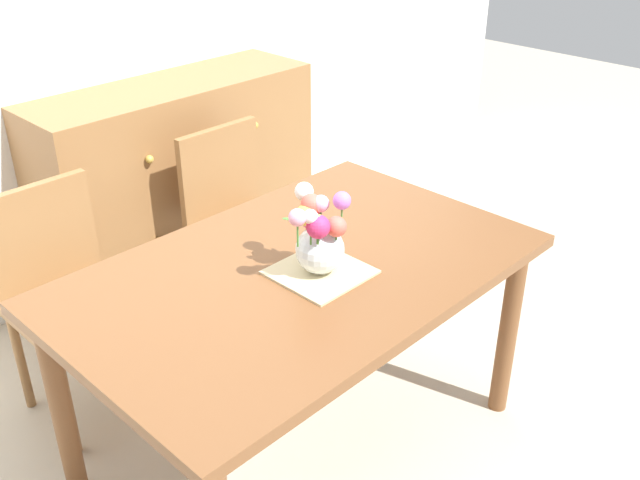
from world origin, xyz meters
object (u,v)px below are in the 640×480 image
dining_table (299,291)px  flower_vase (318,235)px  dresser (180,183)px  chair_right (238,214)px  chair_left (63,287)px

dining_table → flower_vase: (0.01, -0.08, 0.23)m
dresser → chair_right: bearing=-95.6°
dining_table → chair_right: 0.95m
chair_right → flower_vase: flower_vase is taller
chair_left → flower_vase: flower_vase is taller
chair_left → flower_vase: 1.08m
flower_vase → chair_right: bearing=65.6°
dining_table → chair_right: chair_right is taller
chair_left → dresser: size_ratio=0.64×
dining_table → dresser: 1.42m
chair_right → dresser: dresser is taller
dining_table → dresser: bearing=70.5°
chair_right → flower_vase: size_ratio=3.32×
dining_table → chair_left: bearing=117.0°
chair_left → dresser: dresser is taller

